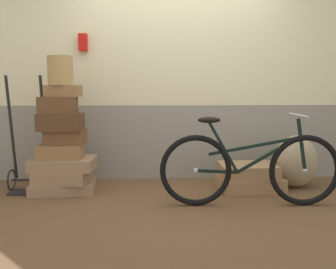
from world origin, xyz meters
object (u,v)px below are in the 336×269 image
suitcase_0 (64,186)px  luggage_trolley (29,163)px  suitcase_5 (61,122)px  wicker_basket (60,71)px  suitcase_2 (63,164)px  suitcase_3 (61,151)px  suitcase_9 (248,171)px  suitcase_4 (66,137)px  suitcase_8 (249,183)px  suitcase_7 (63,91)px  bicycle (250,168)px  burlap_sack (295,161)px  suitcase_6 (58,105)px  suitcase_1 (62,176)px

suitcase_0 → luggage_trolley: size_ratio=0.53×
suitcase_5 → wicker_basket: 0.54m
suitcase_2 → suitcase_3: size_ratio=1.45×
suitcase_5 → suitcase_9: size_ratio=0.74×
suitcase_3 → suitcase_9: 2.08m
suitcase_9 → luggage_trolley: size_ratio=0.48×
suitcase_4 → suitcase_5: bearing=-130.8°
suitcase_5 → suitcase_2: bearing=81.2°
suitcase_2 → suitcase_9: 2.05m
suitcase_3 → suitcase_8: bearing=-0.7°
suitcase_8 → suitcase_7: bearing=173.7°
suitcase_7 → suitcase_9: 2.21m
suitcase_2 → suitcase_8: suitcase_2 is taller
suitcase_8 → bicycle: (-0.16, -0.56, 0.30)m
suitcase_0 → wicker_basket: wicker_basket is taller
suitcase_7 → burlap_sack: (2.60, 0.08, -0.81)m
suitcase_6 → suitcase_8: size_ratio=0.58×
suitcase_0 → wicker_basket: size_ratio=2.21×
suitcase_4 → suitcase_5: 0.18m
suitcase_4 → bicycle: bearing=-13.8°
suitcase_0 → suitcase_3: 0.40m
suitcase_2 → suitcase_6: size_ratio=1.71×
bicycle → suitcase_0: bearing=163.6°
suitcase_6 → suitcase_3: bearing=41.8°
suitcase_7 → suitcase_4: bearing=86.2°
suitcase_8 → suitcase_9: 0.15m
suitcase_7 → burlap_sack: bearing=6.5°
wicker_basket → burlap_sack: wicker_basket is taller
suitcase_1 → suitcase_7: (0.04, 0.03, 0.93)m
suitcase_6 → luggage_trolley: luggage_trolley is taller
luggage_trolley → suitcase_5: bearing=-10.6°
suitcase_4 → suitcase_6: 0.36m
suitcase_2 → suitcase_9: bearing=1.7°
suitcase_0 → burlap_sack: bearing=-3.7°
suitcase_3 → suitcase_5: size_ratio=1.02×
wicker_basket → bicycle: (1.92, -0.55, -0.96)m
suitcase_2 → burlap_sack: bearing=3.9°
suitcase_1 → suitcase_4: bearing=56.6°
wicker_basket → suitcase_3: bearing=-143.6°
suitcase_0 → suitcase_2: size_ratio=1.00×
suitcase_6 → suitcase_7: 0.16m
suitcase_0 → burlap_sack: burlap_sack is taller
suitcase_8 → suitcase_2: bearing=173.5°
suitcase_1 → suitcase_2: bearing=81.7°
wicker_basket → luggage_trolley: 1.09m
suitcase_3 → suitcase_8: size_ratio=0.68×
luggage_trolley → wicker_basket: bearing=-9.0°
suitcase_2 → bicycle: (1.93, -0.56, 0.05)m
suitcase_0 → luggage_trolley: (-0.38, 0.04, 0.26)m
bicycle → suitcase_3: bearing=164.7°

